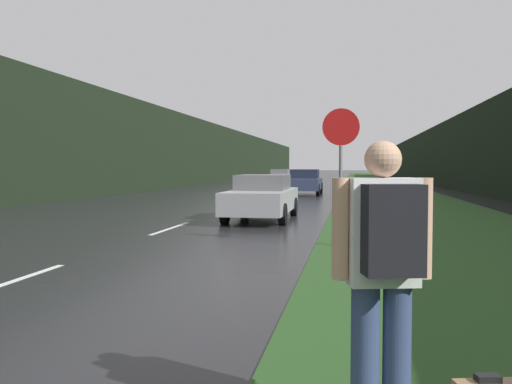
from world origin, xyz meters
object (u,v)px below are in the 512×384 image
hitchhiker_with_backpack (384,267)px  car_oncoming (281,177)px  car_passing_near (262,197)px  car_passing_far (305,182)px  stop_sign (341,160)px

hitchhiker_with_backpack → car_oncoming: hitchhiker_with_backpack is taller
car_oncoming → car_passing_near: bearing=-83.5°
car_passing_near → car_passing_far: car_passing_far is taller
car_passing_far → car_oncoming: car_passing_far is taller
car_passing_far → car_passing_near: bearing=90.0°
car_passing_far → car_oncoming: 19.98m
stop_sign → car_oncoming: stop_sign is taller
car_passing_near → stop_sign: bearing=115.1°
car_passing_far → hitchhiker_with_backpack: bearing=95.9°
stop_sign → car_passing_far: size_ratio=0.63×
stop_sign → car_passing_near: bearing=115.1°
stop_sign → car_oncoming: 40.65m
stop_sign → car_passing_near: (-2.50, 5.34, -1.07)m
hitchhiker_with_backpack → car_passing_far: 28.49m
stop_sign → hitchhiker_with_backpack: (0.42, -7.80, -0.75)m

